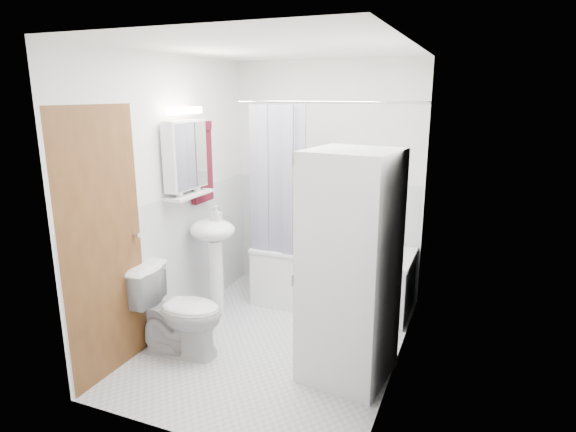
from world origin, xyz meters
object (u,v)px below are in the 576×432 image
at_px(sink, 213,245).
at_px(toilet, 179,311).
at_px(bathtub, 333,274).
at_px(washer_dryer, 349,268).

bearing_deg(sink, toilet, -83.02).
xyz_separation_m(bathtub, sink, (-0.97, -0.67, 0.38)).
relative_size(bathtub, washer_dryer, 0.90).
distance_m(bathtub, sink, 1.24).
bearing_deg(sink, washer_dryer, -19.18).
height_order(bathtub, sink, sink).
bearing_deg(washer_dryer, toilet, -163.30).
distance_m(washer_dryer, toilet, 1.45).
bearing_deg(washer_dryer, sink, 168.61).
bearing_deg(toilet, bathtub, -38.73).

